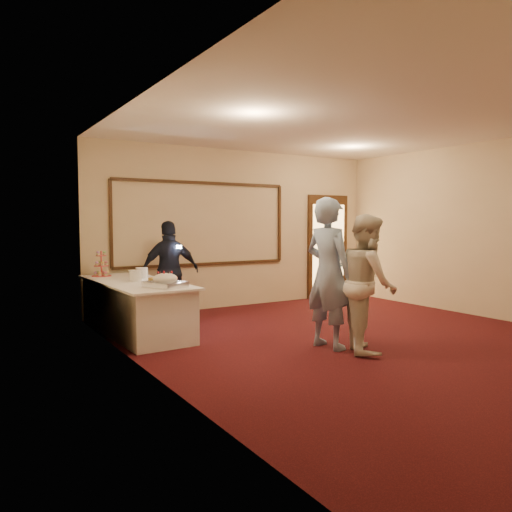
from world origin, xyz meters
The scene contains 14 objects.
floor centered at (0.00, 0.00, 0.00)m, with size 7.00×7.00×0.00m, color black.
room_walls centered at (0.00, 0.00, 2.03)m, with size 6.04×7.04×3.02m.
wall_molding centered at (-0.80, 3.47, 1.60)m, with size 3.45×0.04×1.55m.
doorway centered at (2.15, 3.45, 1.08)m, with size 1.05×0.07×2.20m.
buffet_table centered at (-2.51, 2.20, 0.39)m, with size 1.09×2.55×0.77m.
pavlova_tray centered at (-2.38, 1.32, 0.86)m, with size 0.54×0.60×0.20m.
cupcake_stand centered at (-2.76, 3.11, 0.93)m, with size 0.30×0.30×0.44m.
plate_stack_a centered at (-2.50, 2.21, 0.85)m, with size 0.19×0.19×0.16m.
plate_stack_b centered at (-2.30, 2.53, 0.85)m, with size 0.19×0.19×0.16m.
tart centered at (-2.27, 1.96, 0.80)m, with size 0.29×0.29×0.06m.
man centered at (-0.64, 0.07, 0.98)m, with size 0.71×0.47×1.95m, color #90ACDB.
woman centered at (-0.33, -0.32, 0.87)m, with size 0.84×0.66×1.74m, color white.
guest centered at (-1.73, 2.80, 0.83)m, with size 0.97×0.40×1.65m, color black.
camera_flash centered at (-1.66, 2.59, 1.23)m, with size 0.07×0.04×0.05m, color white.
Camera 1 is at (-4.78, -4.90, 1.64)m, focal length 35.00 mm.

